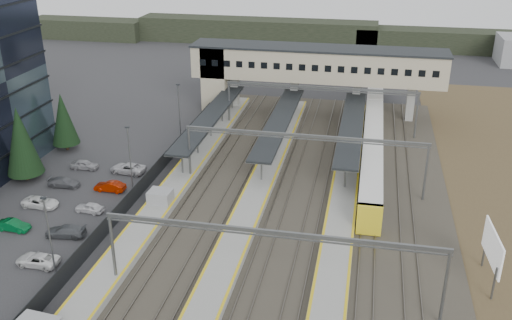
% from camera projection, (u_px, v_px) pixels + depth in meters
% --- Properties ---
extents(ground, '(220.00, 220.00, 0.00)m').
position_uv_depth(ground, '(168.00, 240.00, 58.18)').
color(ground, '#2B2B2D').
rests_on(ground, ground).
extents(car_park, '(10.53, 39.21, 1.29)m').
position_uv_depth(car_park, '(34.00, 235.00, 57.90)').
color(car_park, '#9C0018').
rests_on(car_park, ground).
extents(lampposts, '(0.50, 53.25, 8.07)m').
position_uv_depth(lampposts, '(96.00, 189.00, 59.04)').
color(lampposts, slate).
rests_on(lampposts, ground).
extents(fence, '(0.08, 90.00, 2.00)m').
position_uv_depth(fence, '(127.00, 202.00, 63.47)').
color(fence, '#26282B').
rests_on(fence, ground).
extents(relay_cabin_far, '(2.59, 2.18, 2.31)m').
position_uv_depth(relay_cabin_far, '(161.00, 200.00, 63.67)').
color(relay_cabin_far, gray).
rests_on(relay_cabin_far, ground).
extents(rail_corridor, '(34.00, 90.00, 0.92)m').
position_uv_depth(rail_corridor, '(267.00, 222.00, 60.84)').
color(rail_corridor, '#322D26').
rests_on(rail_corridor, ground).
extents(canopies, '(23.10, 30.00, 3.28)m').
position_uv_depth(canopies, '(279.00, 121.00, 79.57)').
color(canopies, black).
rests_on(canopies, ground).
extents(footbridge, '(40.40, 6.40, 11.20)m').
position_uv_depth(footbridge, '(299.00, 67.00, 91.30)').
color(footbridge, '#B0A987').
rests_on(footbridge, ground).
extents(gantries, '(28.40, 62.28, 7.17)m').
position_uv_depth(gantries, '(290.00, 185.00, 56.27)').
color(gantries, slate).
rests_on(gantries, ground).
extents(train, '(2.59, 54.01, 3.26)m').
position_uv_depth(train, '(373.00, 131.00, 81.89)').
color(train, silver).
rests_on(train, ground).
extents(billboard, '(0.55, 6.12, 5.23)m').
position_uv_depth(billboard, '(492.00, 249.00, 50.09)').
color(billboard, slate).
rests_on(billboard, ground).
extents(treeline_far, '(170.00, 19.00, 7.00)m').
position_uv_depth(treeline_far, '(394.00, 39.00, 135.48)').
color(treeline_far, black).
rests_on(treeline_far, ground).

